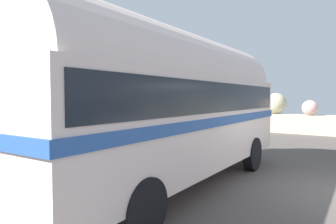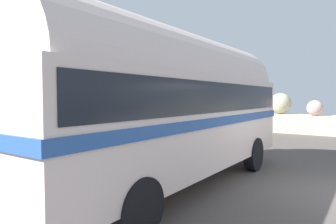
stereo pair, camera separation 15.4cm
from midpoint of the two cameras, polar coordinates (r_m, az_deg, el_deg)
name	(u,v)px [view 1 (the left image)]	position (r m, az deg, el deg)	size (l,w,h in m)	color
vintage_coach	(173,102)	(7.21, 0.34, 1.98)	(2.70, 8.66, 3.70)	black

